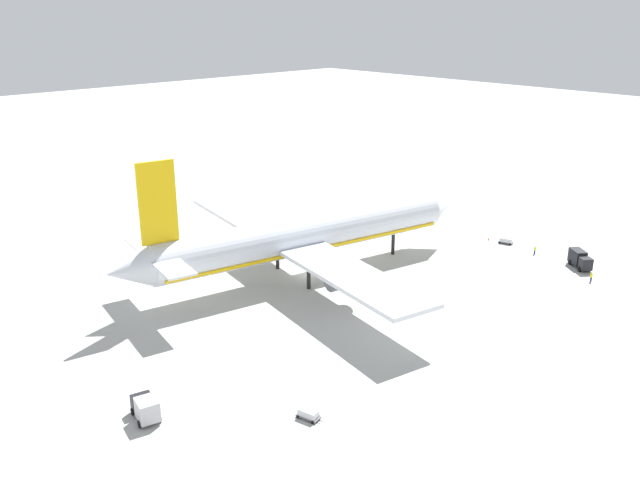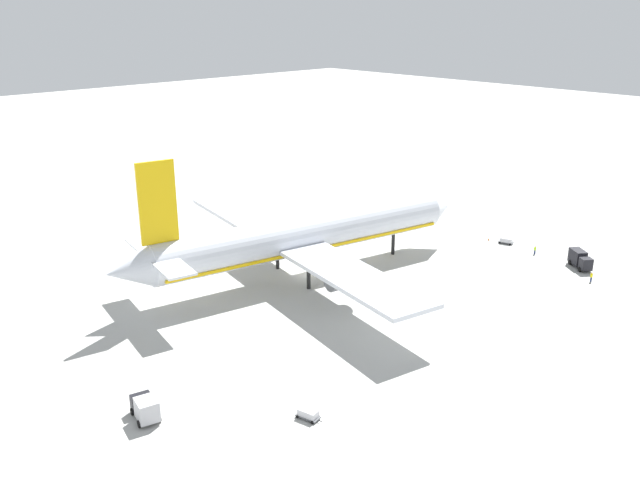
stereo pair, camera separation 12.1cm
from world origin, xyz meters
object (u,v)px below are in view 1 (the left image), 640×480
ground_worker_2 (591,277)px  traffic_cone_0 (392,215)px  ground_worker_0 (535,250)px  traffic_cone_1 (489,239)px  baggage_cart_1 (506,240)px  airliner (300,236)px  service_truck_0 (580,259)px  baggage_cart_0 (308,414)px  service_truck_1 (146,408)px

ground_worker_2 → traffic_cone_0: bearing=84.9°
ground_worker_0 → traffic_cone_1: bearing=87.3°
baggage_cart_1 → traffic_cone_0: baggage_cart_1 is taller
ground_worker_0 → traffic_cone_0: 36.21m
ground_worker_2 → traffic_cone_0: ground_worker_2 is taller
airliner → baggage_cart_1: (42.55, -16.04, -7.01)m
service_truck_0 → baggage_cart_1: service_truck_0 is taller
baggage_cart_0 → baggage_cart_1: size_ratio=0.99×
baggage_cart_0 → baggage_cart_1: bearing=13.7°
ground_worker_2 → baggage_cart_1: bearing=72.2°
service_truck_1 → traffic_cone_1: service_truck_1 is taller
ground_worker_2 → ground_worker_0: bearing=68.8°
baggage_cart_0 → service_truck_1: bearing=136.8°
baggage_cart_0 → traffic_cone_1: bearing=16.6°
airliner → ground_worker_2: size_ratio=39.14×
service_truck_1 → ground_worker_2: size_ratio=2.79×
airliner → service_truck_0: (40.70, -32.76, -5.98)m
airliner → service_truck_1: airliner is taller
baggage_cart_0 → baggage_cart_1: (71.57, 17.48, 0.01)m
airliner → traffic_cone_0: 42.82m
service_truck_1 → ground_worker_2: (78.70, -17.15, -0.65)m
traffic_cone_1 → baggage_cart_1: bearing=-75.8°
baggage_cart_0 → ground_worker_0: size_ratio=2.10×
baggage_cart_0 → traffic_cone_0: (69.20, 46.35, -0.38)m
airliner → ground_worker_2: airliner is taller
airliner → ground_worker_2: 52.18m
traffic_cone_1 → ground_worker_2: bearing=-103.5°
airliner → ground_worker_0: 47.81m
service_truck_1 → baggage_cart_0: service_truck_1 is taller
baggage_cart_0 → ground_worker_2: bearing=-3.5°
airliner → service_truck_1: bearing=-154.7°
service_truck_1 → traffic_cone_0: size_ratio=9.07×
baggage_cart_0 → airliner: bearing=49.1°
service_truck_0 → traffic_cone_1: size_ratio=10.62×
service_truck_0 → service_truck_1: bearing=171.6°
airliner → ground_worker_0: bearing=-29.6°
service_truck_0 → ground_worker_0: service_truck_0 is taller
service_truck_0 → ground_worker_2: bearing=-136.8°
service_truck_1 → ground_worker_0: service_truck_1 is taller
service_truck_1 → ground_worker_0: size_ratio=2.98×
traffic_cone_1 → service_truck_0: bearing=-92.7°
airliner → traffic_cone_1: airliner is taller
service_truck_0 → traffic_cone_1: (0.95, 20.27, -1.42)m
airliner → traffic_cone_0: airliner is taller
ground_worker_2 → baggage_cart_0: bearing=176.5°
airliner → ground_worker_0: size_ratio=41.80×
baggage_cart_1 → ground_worker_2: ground_worker_2 is taller
baggage_cart_0 → traffic_cone_1: 73.74m
baggage_cart_0 → traffic_cone_0: 83.29m
ground_worker_0 → traffic_cone_1: (0.50, 10.87, -0.57)m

